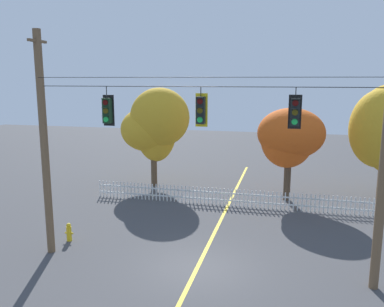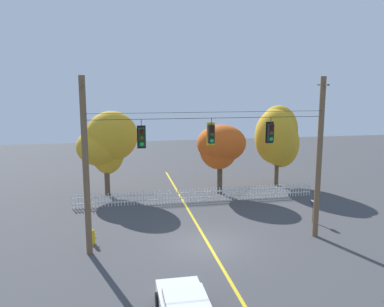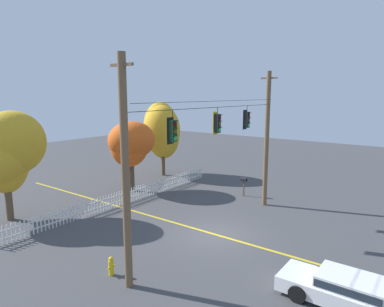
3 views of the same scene
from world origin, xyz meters
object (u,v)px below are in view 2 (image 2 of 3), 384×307
(fire_hydrant, at_px, (93,237))
(autumn_oak_far_east, at_px, (278,137))
(traffic_signal_northbound_primary, at_px, (211,134))
(traffic_signal_westbound_side, at_px, (270,133))
(autumn_maple_mid, at_px, (220,145))
(roadside_mailbox, at_px, (314,205))
(autumn_maple_near_fence, at_px, (107,142))
(traffic_signal_eastbound_side, at_px, (142,137))

(fire_hydrant, bearing_deg, autumn_oak_far_east, 34.71)
(fire_hydrant, bearing_deg, traffic_signal_northbound_primary, -10.84)
(fire_hydrant, bearing_deg, traffic_signal_westbound_side, -7.19)
(traffic_signal_westbound_side, distance_m, autumn_maple_mid, 9.92)
(roadside_mailbox, bearing_deg, autumn_oak_far_east, 81.05)
(traffic_signal_northbound_primary, xyz_separation_m, fire_hydrant, (-6.16, 1.18, -5.54))
(autumn_oak_far_east, bearing_deg, traffic_signal_northbound_primary, -126.83)
(traffic_signal_northbound_primary, relative_size, roadside_mailbox, 1.00)
(traffic_signal_northbound_primary, height_order, fire_hydrant, traffic_signal_northbound_primary)
(traffic_signal_northbound_primary, xyz_separation_m, autumn_oak_far_east, (8.48, 11.32, -1.81))
(autumn_maple_near_fence, distance_m, autumn_maple_mid, 8.68)
(traffic_signal_westbound_side, distance_m, roadside_mailbox, 6.47)
(traffic_signal_eastbound_side, bearing_deg, roadside_mailbox, 11.11)
(traffic_signal_westbound_side, bearing_deg, autumn_maple_mid, 90.69)
(traffic_signal_westbound_side, bearing_deg, traffic_signal_eastbound_side, 180.00)
(autumn_maple_near_fence, height_order, roadside_mailbox, autumn_maple_near_fence)
(traffic_signal_eastbound_side, relative_size, autumn_oak_far_east, 0.22)
(traffic_signal_eastbound_side, bearing_deg, traffic_signal_northbound_primary, 0.00)
(traffic_signal_eastbound_side, relative_size, autumn_maple_mid, 0.27)
(fire_hydrant, xyz_separation_m, roadside_mailbox, (13.19, 0.90, 0.75))
(traffic_signal_northbound_primary, relative_size, autumn_oak_far_east, 0.21)
(autumn_maple_mid, bearing_deg, traffic_signal_northbound_primary, -107.62)
(autumn_maple_mid, bearing_deg, fire_hydrant, -137.37)
(autumn_maple_near_fence, relative_size, autumn_maple_mid, 1.20)
(autumn_maple_near_fence, xyz_separation_m, fire_hydrant, (-0.67, -9.85, -3.71))
(traffic_signal_northbound_primary, bearing_deg, autumn_maple_mid, 72.38)
(traffic_signal_westbound_side, distance_m, autumn_oak_far_east, 12.63)
(fire_hydrant, relative_size, roadside_mailbox, 0.58)
(traffic_signal_westbound_side, relative_size, autumn_maple_near_fence, 0.21)
(traffic_signal_northbound_primary, height_order, autumn_maple_mid, traffic_signal_northbound_primary)
(traffic_signal_northbound_primary, distance_m, autumn_oak_far_east, 14.26)
(traffic_signal_northbound_primary, distance_m, autumn_maple_near_fence, 12.46)
(traffic_signal_westbound_side, height_order, roadside_mailbox, traffic_signal_westbound_side)
(traffic_signal_westbound_side, relative_size, roadside_mailbox, 0.98)
(autumn_maple_near_fence, bearing_deg, traffic_signal_eastbound_side, -80.01)
(autumn_maple_near_fence, relative_size, roadside_mailbox, 4.59)
(traffic_signal_eastbound_side, relative_size, fire_hydrant, 1.81)
(traffic_signal_northbound_primary, relative_size, traffic_signal_westbound_side, 1.01)
(traffic_signal_northbound_primary, bearing_deg, traffic_signal_eastbound_side, -180.00)
(autumn_maple_near_fence, distance_m, fire_hydrant, 10.55)
(traffic_signal_westbound_side, xyz_separation_m, autumn_maple_near_fence, (-8.68, 11.03, -1.83))
(traffic_signal_westbound_side, height_order, autumn_maple_mid, traffic_signal_westbound_side)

